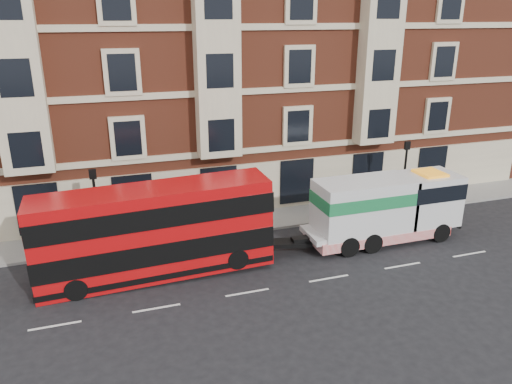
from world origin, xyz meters
TOP-DOWN VIEW (x-y plane):
  - ground at (0.00, 0.00)m, footprint 120.00×120.00m
  - sidewalk at (0.00, 7.50)m, footprint 90.00×3.00m
  - victorian_terrace at (0.50, 15.00)m, footprint 45.00×12.00m
  - lamp_post_west at (-6.00, 6.20)m, footprint 0.35×0.15m
  - lamp_post_east at (12.00, 6.20)m, footprint 0.35×0.15m
  - double_decker_bus at (-3.54, 2.87)m, footprint 10.74×2.46m
  - tow_truck at (8.52, 2.87)m, footprint 8.59×2.54m
  - pedestrian at (-6.81, 6.17)m, footprint 0.77×0.71m

SIDE VIEW (x-z plane):
  - ground at x=0.00m, z-range 0.00..0.00m
  - sidewalk at x=0.00m, z-range 0.00..0.15m
  - pedestrian at x=-6.81m, z-range 0.15..1.91m
  - tow_truck at x=8.52m, z-range 0.11..3.69m
  - double_decker_bus at x=-3.54m, z-range 0.13..4.47m
  - lamp_post_west at x=-6.00m, z-range 0.50..4.85m
  - lamp_post_east at x=12.00m, z-range 0.50..4.85m
  - victorian_terrace at x=0.50m, z-range -0.13..20.27m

